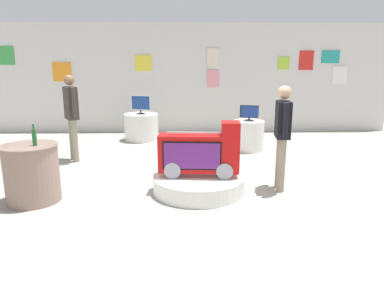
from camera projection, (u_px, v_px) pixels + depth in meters
ground_plane at (184, 196)px, 5.26m from camera, size 30.00×30.00×0.00m
back_wall_display at (184, 78)px, 9.84m from camera, size 11.58×0.13×2.99m
main_display_pedestal at (199, 183)px, 5.42m from camera, size 1.40×1.40×0.25m
novelty_firetruck_tv at (200, 154)px, 5.31m from camera, size 1.23×0.44×0.84m
display_pedestal_left_rear at (248, 135)px, 7.93m from camera, size 0.69×0.69×0.67m
tv_on_left_rear at (249, 113)px, 7.81m from camera, size 0.40×0.20×0.35m
display_pedestal_center_rear at (141, 127)px, 8.97m from camera, size 0.85×0.85×0.67m
tv_on_center_rear at (141, 104)px, 8.83m from camera, size 0.51×0.20×0.46m
side_table_round at (32, 173)px, 4.98m from camera, size 0.77×0.77×0.83m
bottle_on_side_table at (34, 137)px, 4.82m from camera, size 0.06×0.06×0.30m
shopper_browsing_near_truck at (71, 111)px, 6.93m from camera, size 0.37×0.49×1.71m
shopper_browsing_rear at (282, 130)px, 5.33m from camera, size 0.25×0.56×1.61m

